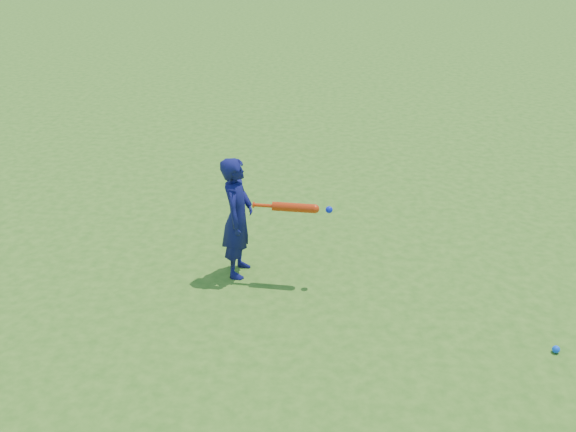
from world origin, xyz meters
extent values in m
plane|color=#356718|center=(0.00, 0.00, 0.00)|extent=(80.00, 80.00, 0.00)
imported|color=#10124C|center=(-0.67, -0.13, 0.62)|extent=(0.35, 0.49, 1.25)
sphere|color=blue|center=(2.16, -1.22, 0.03)|extent=(0.07, 0.07, 0.07)
cylinder|color=red|center=(-0.51, -0.19, 0.80)|extent=(0.02, 0.06, 0.06)
cylinder|color=red|center=(-0.41, -0.20, 0.80)|extent=(0.20, 0.05, 0.03)
cylinder|color=red|center=(-0.12, -0.22, 0.80)|extent=(0.41, 0.12, 0.09)
sphere|color=red|center=(0.08, -0.24, 0.80)|extent=(0.09, 0.09, 0.09)
sphere|color=#0C1ED2|center=(0.22, -0.25, 0.80)|extent=(0.07, 0.07, 0.07)
camera|label=1|loc=(0.21, -5.68, 3.44)|focal=40.00mm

